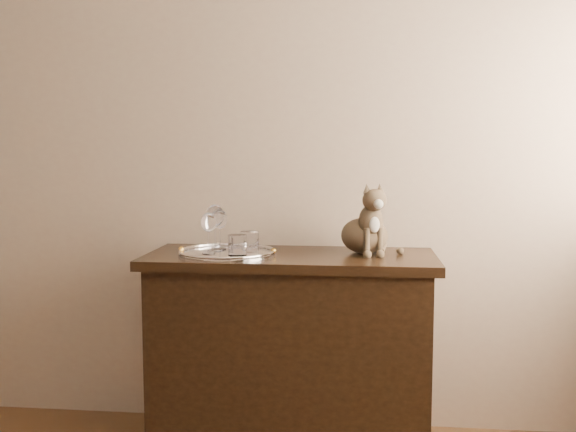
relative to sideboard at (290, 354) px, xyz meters
name	(u,v)px	position (x,y,z in m)	size (l,w,h in m)	color
wall_back	(170,135)	(-0.60, 0.31, 0.93)	(4.00, 0.10, 2.70)	tan
sideboard	(290,354)	(0.00, 0.00, 0.00)	(1.20, 0.50, 0.85)	black
tray	(227,253)	(-0.26, -0.03, 0.43)	(0.40, 0.40, 0.01)	white
wine_glass_a	(215,227)	(-0.32, 0.02, 0.53)	(0.07, 0.07, 0.20)	silver
wine_glass_b	(220,230)	(-0.31, 0.04, 0.52)	(0.07, 0.07, 0.17)	silver
wine_glass_c	(208,233)	(-0.33, -0.06, 0.52)	(0.06, 0.06, 0.17)	white
tumbler_a	(237,245)	(-0.20, -0.11, 0.48)	(0.07, 0.07, 0.08)	white
tumbler_c	(250,242)	(-0.17, -0.01, 0.48)	(0.08, 0.08, 0.09)	silver
cat	(364,218)	(0.30, 0.07, 0.57)	(0.30, 0.28, 0.30)	#47362A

